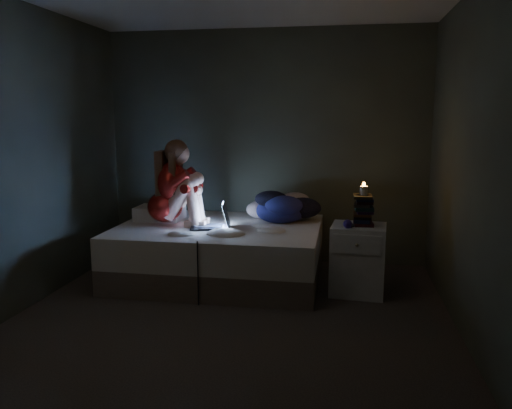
% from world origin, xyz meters
% --- Properties ---
extents(floor, '(3.60, 3.80, 0.02)m').
position_xyz_m(floor, '(0.00, 0.00, -0.01)').
color(floor, '#282320').
rests_on(floor, ground).
extents(wall_back, '(3.60, 0.02, 2.60)m').
position_xyz_m(wall_back, '(0.00, 1.91, 1.30)').
color(wall_back, '#33352F').
rests_on(wall_back, ground).
extents(wall_front, '(3.60, 0.02, 2.60)m').
position_xyz_m(wall_front, '(0.00, -1.91, 1.30)').
color(wall_front, '#33352F').
rests_on(wall_front, ground).
extents(wall_left, '(0.02, 3.80, 2.60)m').
position_xyz_m(wall_left, '(-1.81, 0.00, 1.30)').
color(wall_left, '#33352F').
rests_on(wall_left, ground).
extents(wall_right, '(0.02, 3.80, 2.60)m').
position_xyz_m(wall_right, '(1.81, 0.00, 1.30)').
color(wall_right, '#33352F').
rests_on(wall_right, ground).
extents(bed, '(2.02, 1.52, 0.56)m').
position_xyz_m(bed, '(-0.35, 1.10, 0.28)').
color(bed, beige).
rests_on(bed, ground).
extents(pillow, '(0.48, 0.34, 0.14)m').
position_xyz_m(pillow, '(-1.05, 1.30, 0.63)').
color(pillow, silver).
rests_on(pillow, bed).
extents(woman, '(0.55, 0.37, 0.87)m').
position_xyz_m(woman, '(-0.90, 1.06, 0.99)').
color(woman, '#760400').
rests_on(woman, bed).
extents(laptop, '(0.42, 0.34, 0.27)m').
position_xyz_m(laptop, '(-0.41, 0.95, 0.69)').
color(laptop, black).
rests_on(laptop, bed).
extents(clothes_pile, '(0.58, 0.47, 0.34)m').
position_xyz_m(clothes_pile, '(0.24, 1.42, 0.73)').
color(clothes_pile, navy).
rests_on(clothes_pile, bed).
extents(nightstand, '(0.52, 0.48, 0.65)m').
position_xyz_m(nightstand, '(1.04, 0.89, 0.33)').
color(nightstand, silver).
rests_on(nightstand, ground).
extents(book_stack, '(0.19, 0.25, 0.32)m').
position_xyz_m(book_stack, '(1.07, 0.90, 0.81)').
color(book_stack, black).
rests_on(book_stack, nightstand).
extents(candle, '(0.07, 0.07, 0.08)m').
position_xyz_m(candle, '(1.07, 0.90, 1.02)').
color(candle, beige).
rests_on(candle, book_stack).
extents(phone, '(0.12, 0.16, 0.01)m').
position_xyz_m(phone, '(0.97, 0.83, 0.66)').
color(phone, black).
rests_on(phone, nightstand).
extents(blue_orb, '(0.08, 0.08, 0.08)m').
position_xyz_m(blue_orb, '(0.94, 0.73, 0.69)').
color(blue_orb, navy).
rests_on(blue_orb, nightstand).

